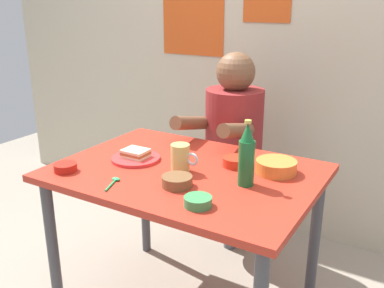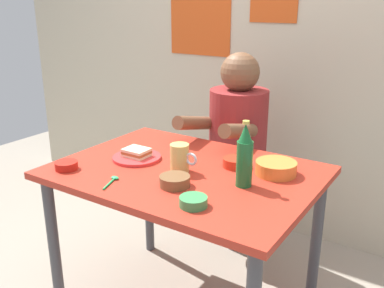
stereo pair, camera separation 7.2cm
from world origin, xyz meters
TOP-DOWN VIEW (x-y plane):
  - wall_back at (-0.00, 1.05)m, footprint 4.40×0.09m
  - dining_table at (0.00, 0.00)m, footprint 1.10×0.80m
  - stool at (-0.07, 0.63)m, footprint 0.34×0.34m
  - person_seated at (-0.07, 0.62)m, footprint 0.33×0.56m
  - plate_orange at (-0.26, -0.02)m, footprint 0.22×0.22m
  - sandwich at (-0.26, -0.02)m, footprint 0.11×0.09m
  - beer_mug at (-0.01, -0.03)m, footprint 0.13×0.08m
  - beer_bottle at (0.28, -0.02)m, footprint 0.06×0.06m
  - soup_bowl_orange at (0.34, 0.16)m, footprint 0.17×0.17m
  - dip_bowl_green at (0.22, -0.27)m, footprint 0.10×0.10m
  - sauce_bowl_chili at (0.16, 0.14)m, footprint 0.11×0.11m
  - sambal_bowl_red at (-0.43, -0.28)m, footprint 0.10×0.10m
  - condiment_bowl_brown at (0.06, -0.17)m, footprint 0.12×0.12m
  - spoon at (-0.17, -0.27)m, footprint 0.06×0.12m

SIDE VIEW (x-z plane):
  - stool at x=-0.07m, z-range 0.12..0.57m
  - dining_table at x=0.00m, z-range 0.28..1.02m
  - spoon at x=-0.17m, z-range 0.74..0.75m
  - plate_orange at x=-0.26m, z-range 0.74..0.75m
  - sambal_bowl_red at x=-0.43m, z-range 0.74..0.78m
  - dip_bowl_green at x=0.22m, z-range 0.74..0.78m
  - sauce_bowl_chili at x=0.16m, z-range 0.74..0.78m
  - condiment_bowl_brown at x=0.06m, z-range 0.74..0.78m
  - person_seated at x=-0.07m, z-range 0.41..1.13m
  - soup_bowl_orange at x=0.34m, z-range 0.74..0.80m
  - sandwich at x=-0.26m, z-range 0.75..0.79m
  - beer_mug at x=-0.01m, z-range 0.74..0.86m
  - beer_bottle at x=0.28m, z-range 0.73..0.99m
  - wall_back at x=0.00m, z-range 0.00..2.60m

